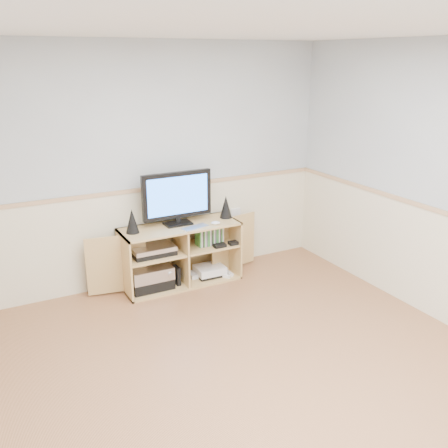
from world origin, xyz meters
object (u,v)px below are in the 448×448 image
Objects in this scene: keyboard at (195,227)px; game_consoles at (208,271)px; monitor at (177,197)px; media_cabinet at (179,252)px.

keyboard is 0.64m from game_consoles.
monitor is 0.37m from keyboard.
keyboard is 0.65× the size of game_consoles.
game_consoles is at bearing -10.64° from monitor.
monitor is at bearing 169.36° from game_consoles.
game_consoles is at bearing -11.94° from media_cabinet.
keyboard is (0.11, -0.20, 0.32)m from media_cabinet.
monitor is 1.68× the size of game_consoles.
game_consoles is (0.21, 0.13, -0.59)m from keyboard.
media_cabinet is at bearing 90.00° from monitor.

